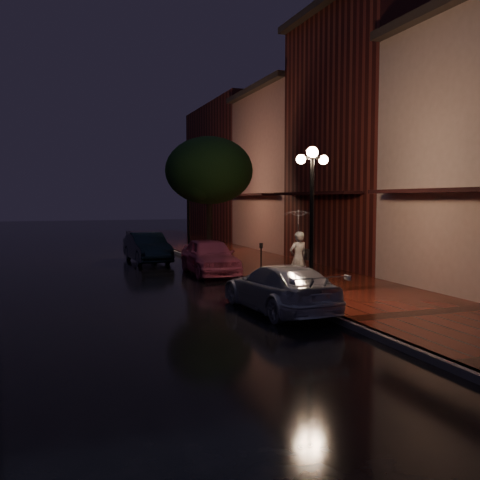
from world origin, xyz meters
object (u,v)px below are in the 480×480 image
object	(u,v)px
streetlamp_near	(312,213)
parking_meter	(261,255)
woman_with_umbrella	(298,235)
silver_car	(279,288)
streetlamp_far	(189,207)
pink_car	(210,256)
street_tree	(209,173)
navy_car	(147,247)

from	to	relation	value
streetlamp_near	parking_meter	xyz separation A→B (m)	(0.65, 5.40, -1.73)
parking_meter	woman_with_umbrella	bearing A→B (deg)	-98.28
streetlamp_near	silver_car	world-z (taller)	streetlamp_near
streetlamp_far	pink_car	size ratio (longest dim) A/B	1.00
streetlamp_near	silver_car	size ratio (longest dim) A/B	0.98
streetlamp_far	woman_with_umbrella	distance (m)	11.65
streetlamp_far	street_tree	size ratio (longest dim) A/B	0.74
streetlamp_near	streetlamp_far	bearing A→B (deg)	90.00
street_tree	woman_with_umbrella	world-z (taller)	street_tree
silver_car	woman_with_umbrella	size ratio (longest dim) A/B	1.74
navy_car	streetlamp_near	bearing A→B (deg)	-81.26
streetlamp_far	pink_car	bearing A→B (deg)	-97.63
streetlamp_near	woman_with_umbrella	xyz separation A→B (m)	(0.77, 2.41, -0.79)
pink_car	parking_meter	distance (m)	2.20
navy_car	parking_meter	xyz separation A→B (m)	(3.23, -6.47, 0.16)
street_tree	streetlamp_near	bearing A→B (deg)	-91.35
silver_car	streetlamp_near	bearing A→B (deg)	-161.23
streetlamp_near	streetlamp_far	world-z (taller)	same
navy_car	parking_meter	world-z (taller)	navy_car
pink_car	silver_car	distance (m)	7.41
streetlamp_near	streetlamp_far	distance (m)	14.00
streetlamp_near	streetlamp_far	size ratio (longest dim) A/B	1.00
pink_car	silver_car	bearing A→B (deg)	-89.89
navy_car	street_tree	bearing A→B (deg)	-20.70
streetlamp_near	woman_with_umbrella	bearing A→B (deg)	72.33
pink_car	parking_meter	size ratio (longest dim) A/B	3.64
streetlamp_near	navy_car	bearing A→B (deg)	102.28
streetlamp_near	pink_car	world-z (taller)	streetlamp_near
pink_car	woman_with_umbrella	world-z (taller)	woman_with_umbrella
street_tree	navy_car	distance (m)	4.63
streetlamp_near	parking_meter	distance (m)	5.71
navy_car	woman_with_umbrella	size ratio (longest dim) A/B	1.70
streetlamp_near	street_tree	xyz separation A→B (m)	(0.26, 10.99, 1.64)
pink_car	woman_with_umbrella	size ratio (longest dim) A/B	1.71
woman_with_umbrella	parking_meter	distance (m)	3.14
navy_car	streetlamp_far	bearing A→B (deg)	35.96
pink_car	streetlamp_near	bearing A→B (deg)	-80.14
woman_with_umbrella	navy_car	bearing A→B (deg)	-76.93
street_tree	navy_car	bearing A→B (deg)	162.84
pink_car	streetlamp_far	bearing A→B (deg)	84.40
streetlamp_near	pink_car	size ratio (longest dim) A/B	1.00
street_tree	parking_meter	bearing A→B (deg)	-86.00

